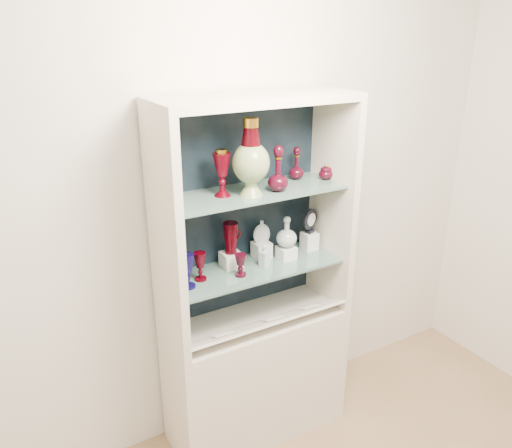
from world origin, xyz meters
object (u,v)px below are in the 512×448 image
pedestal_lamp_left (170,181)px  enamel_urn (251,157)px  ruby_goblet_small (240,265)px  ruby_pitcher (231,238)px  flat_flask (262,231)px  clear_round_decanter (287,233)px  clear_square_bottle (264,256)px  ruby_decanter_a (278,166)px  pedestal_lamp_right (222,173)px  ruby_goblet_tall (200,266)px  cameo_medallion (310,220)px  ruby_decanter_b (297,162)px  cobalt_goblet (187,271)px  lidded_bowl (326,172)px

pedestal_lamp_left → enamel_urn: enamel_urn is taller
pedestal_lamp_left → ruby_goblet_small: 0.59m
ruby_pitcher → flat_flask: (0.20, 0.02, -0.01)m
clear_round_decanter → flat_flask: bearing=144.6°
enamel_urn → clear_square_bottle: bearing=16.9°
enamel_urn → ruby_decanter_a: size_ratio=1.43×
flat_flask → pedestal_lamp_right: bearing=-149.4°
pedestal_lamp_right → ruby_decanter_a: ruby_decanter_a is taller
flat_flask → ruby_decanter_a: bearing=-72.4°
ruby_decanter_a → ruby_goblet_small: (-0.21, 0.01, -0.49)m
ruby_goblet_small → ruby_goblet_tall: bearing=162.9°
cameo_medallion → ruby_pitcher: bearing=156.5°
ruby_decanter_b → flat_flask: (-0.21, 0.01, -0.36)m
ruby_goblet_tall → ruby_goblet_small: size_ratio=1.26×
clear_square_bottle → ruby_decanter_a: bearing=-38.3°
enamel_urn → flat_flask: 0.49m
cobalt_goblet → ruby_goblet_tall: bearing=25.9°
flat_flask → clear_square_bottle: bearing=-98.5°
clear_round_decanter → pedestal_lamp_right: bearing=179.7°
ruby_decanter_a → ruby_pitcher: ruby_decanter_a is taller
pedestal_lamp_right → ruby_goblet_small: size_ratio=1.93×
lidded_bowl → flat_flask: 0.47m
ruby_decanter_a → ruby_goblet_tall: (-0.40, 0.07, -0.48)m
enamel_urn → ruby_decanter_a: bearing=-4.7°
enamel_urn → ruby_decanter_b: size_ratio=1.98×
enamel_urn → ruby_pitcher: enamel_urn is taller
clear_square_bottle → clear_round_decanter: size_ratio=0.75×
cameo_medallion → ruby_goblet_tall: bearing=162.1°
ruby_pitcher → ruby_decanter_a: bearing=-45.2°
enamel_urn → lidded_bowl: size_ratio=4.36×
lidded_bowl → clear_round_decanter: 0.39m
enamel_urn → cobalt_goblet: 0.62m
lidded_bowl → cameo_medallion: bearing=128.0°
ruby_decanter_a → ruby_decanter_b: ruby_decanter_a is taller
ruby_goblet_tall → pedestal_lamp_left: bearing=-170.0°
ruby_decanter_b → cameo_medallion: bearing=-14.4°
cobalt_goblet → ruby_pitcher: size_ratio=1.03×
enamel_urn → ruby_decanter_a: 0.16m
enamel_urn → clear_square_bottle: (0.09, 0.03, -0.54)m
lidded_bowl → cobalt_goblet: size_ratio=0.49×
cobalt_goblet → ruby_goblet_small: cobalt_goblet is taller
ruby_decanter_a → ruby_decanter_b: (0.20, 0.13, -0.04)m
pedestal_lamp_left → clear_square_bottle: bearing=-0.5°
ruby_decanter_b → clear_round_decanter: size_ratio=1.13×
enamel_urn → ruby_decanter_b: enamel_urn is taller
cobalt_goblet → ruby_decanter_a: bearing=-3.3°
lidded_bowl → ruby_decanter_b: bearing=148.8°
ruby_goblet_small → flat_flask: size_ratio=0.90×
lidded_bowl → ruby_goblet_small: 0.68m
ruby_decanter_a → pedestal_lamp_left: bearing=175.2°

